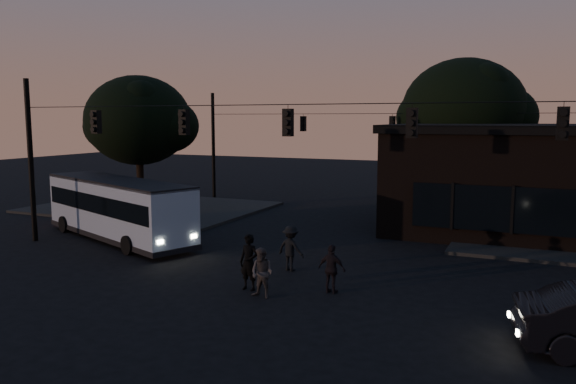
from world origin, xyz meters
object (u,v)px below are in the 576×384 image
at_px(pedestrian_a, 249,262).
at_px(pedestrian_d, 291,248).
at_px(building, 550,179).
at_px(pedestrian_b, 262,273).
at_px(pedestrian_c, 332,269).
at_px(bus, 117,206).

xyz_separation_m(pedestrian_a, pedestrian_d, (0.30, 2.78, -0.09)).
xyz_separation_m(building, pedestrian_a, (-9.24, -14.64, -1.76)).
relative_size(pedestrian_b, pedestrian_c, 1.00).
height_order(building, pedestrian_d, building).
height_order(pedestrian_b, pedestrian_d, pedestrian_d).
height_order(bus, pedestrian_c, bus).
bearing_deg(pedestrian_d, bus, 2.44).
xyz_separation_m(building, bus, (-18.56, -10.22, -1.10)).
bearing_deg(pedestrian_a, pedestrian_b, -30.01).
xyz_separation_m(pedestrian_b, pedestrian_c, (1.88, 1.34, 0.00)).
distance_m(building, pedestrian_d, 14.96).
bearing_deg(pedestrian_d, pedestrian_b, 110.06).
relative_size(building, bus, 1.49).
height_order(pedestrian_c, pedestrian_d, pedestrian_d).
bearing_deg(bus, building, 50.94).
bearing_deg(pedestrian_a, bus, 160.78).
relative_size(pedestrian_a, pedestrian_d, 1.11).
distance_m(pedestrian_a, pedestrian_c, 2.76).
height_order(building, bus, building).
bearing_deg(pedestrian_c, pedestrian_b, 42.43).
bearing_deg(pedestrian_b, building, 68.76).
height_order(building, pedestrian_c, building).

